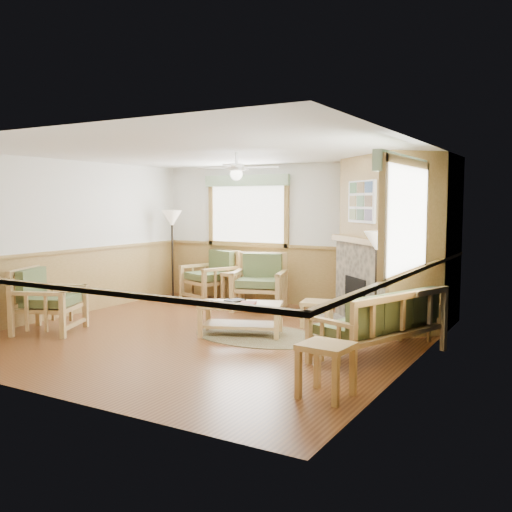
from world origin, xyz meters
The scene contains 24 objects.
floor centered at (0.00, 0.00, -0.01)m, with size 6.00×6.00×0.01m, color brown.
ceiling centered at (0.00, 0.00, 2.70)m, with size 6.00×6.00×0.01m, color white.
wall_back centered at (0.00, 3.00, 1.35)m, with size 6.00×0.02×2.70m, color white.
wall_front centered at (0.00, -3.00, 1.35)m, with size 6.00×0.02×2.70m, color white.
wall_left centered at (-3.00, 0.00, 1.35)m, with size 0.02×6.00×2.70m, color white.
wall_right centered at (3.00, 0.00, 1.35)m, with size 0.02×6.00×2.70m, color white.
wainscot centered at (0.00, 0.00, 0.55)m, with size 6.00×6.00×1.10m, color olive, non-canonical shape.
fireplace centered at (2.05, 2.05, 1.35)m, with size 2.20×2.20×2.70m, color olive, non-canonical shape.
window_back centered at (-1.10, 2.96, 2.53)m, with size 1.90×0.16×1.50m, color white, non-canonical shape.
window_right centered at (2.96, -0.20, 2.53)m, with size 0.16×1.90×1.50m, color white, non-canonical shape.
ceiling_fan centered at (0.30, 0.30, 2.66)m, with size 1.24×1.24×0.36m, color white, non-canonical shape.
sofa centered at (2.54, 0.13, 0.43)m, with size 0.77×1.89×0.87m, color tan, non-canonical shape.
armchair_back_left centered at (-1.74, 2.53, 0.50)m, with size 0.90×0.90×1.01m, color tan, non-canonical shape.
armchair_back_right centered at (-0.39, 2.19, 0.51)m, with size 0.91×0.91×1.02m, color tan, non-canonical shape.
armchair_left centered at (-2.25, -1.00, 0.49)m, with size 0.87×0.87×0.97m, color tan, non-canonical shape.
coffee_table centered at (0.38, 0.29, 0.24)m, with size 1.21×0.60×0.48m, color tan, non-canonical shape.
end_table_chairs centered at (-1.05, 2.54, 0.31)m, with size 0.55×0.52×0.61m, color tan, non-canonical shape.
end_table_sofa centered at (2.55, -1.60, 0.28)m, with size 0.49×0.47×0.55m, color tan, non-canonical shape.
footstool centered at (1.12, 1.39, 0.20)m, with size 0.47×0.47×0.41m, color tan, non-canonical shape.
braided_rug centered at (0.66, 0.35, 0.01)m, with size 2.05×2.05×0.01m, color brown.
floor_lamp_left centered at (-2.55, 2.37, 0.91)m, with size 0.42×0.42×1.82m, color black, non-canonical shape.
floor_lamp_right centered at (2.22, 0.96, 0.79)m, with size 0.36×0.36×1.57m, color black, non-canonical shape.
book_red centered at (0.53, 0.24, 0.51)m, with size 0.22×0.30×0.03m, color maroon.
book_dark centered at (0.23, 0.36, 0.51)m, with size 0.20×0.27×0.03m, color black.
Camera 1 is at (4.76, -6.82, 1.97)m, focal length 40.00 mm.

